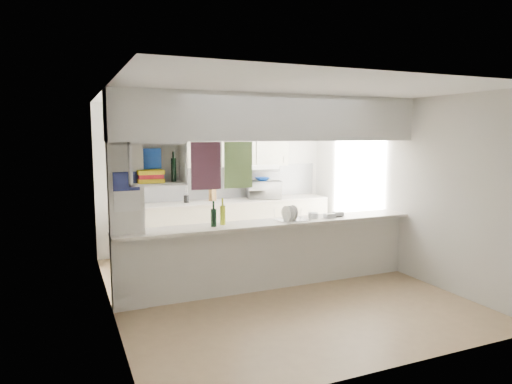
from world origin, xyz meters
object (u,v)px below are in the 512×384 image
bowl (262,179)px  microwave (264,190)px  wine_bottles (218,216)px  dish_rack (292,214)px

bowl → microwave: bearing=-3.5°
wine_bottles → dish_rack: bearing=-4.0°
dish_rack → bowl: bearing=66.2°
microwave → wine_bottles: (-1.57, -2.06, -0.04)m
microwave → wine_bottles: wine_bottles is taller
bowl → wine_bottles: size_ratio=0.74×
microwave → dish_rack: (-0.54, -2.13, -0.08)m
microwave → bowl: bowl is taller
microwave → dish_rack: microwave is taller
microwave → bowl: 0.20m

